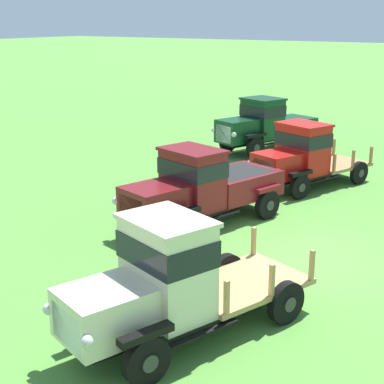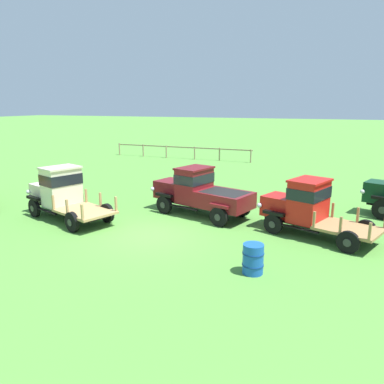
{
  "view_description": "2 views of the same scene",
  "coord_description": "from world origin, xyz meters",
  "px_view_note": "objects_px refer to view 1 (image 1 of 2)",
  "views": [
    {
      "loc": [
        -12.19,
        -4.7,
        5.44
      ],
      "look_at": [
        0.34,
        3.31,
        1.0
      ],
      "focal_mm": 55.0,
      "sensor_mm": 36.0,
      "label": 1
    },
    {
      "loc": [
        6.61,
        -12.1,
        4.93
      ],
      "look_at": [
        0.34,
        3.31,
        1.0
      ],
      "focal_mm": 35.0,
      "sensor_mm": 36.0,
      "label": 2
    }
  ],
  "objects_px": {
    "vintage_truck_second_in_line": "(164,282)",
    "vintage_truck_midrow_center": "(202,186)",
    "vintage_truck_back_of_row": "(265,124)",
    "vintage_truck_far_side": "(300,155)"
  },
  "relations": [
    {
      "from": "vintage_truck_second_in_line",
      "to": "vintage_truck_midrow_center",
      "type": "bearing_deg",
      "value": 25.67
    },
    {
      "from": "vintage_truck_midrow_center",
      "to": "vintage_truck_back_of_row",
      "type": "distance_m",
      "value": 9.52
    },
    {
      "from": "vintage_truck_midrow_center",
      "to": "vintage_truck_far_side",
      "type": "distance_m",
      "value": 4.78
    },
    {
      "from": "vintage_truck_second_in_line",
      "to": "vintage_truck_midrow_center",
      "type": "height_order",
      "value": "vintage_truck_second_in_line"
    },
    {
      "from": "vintage_truck_second_in_line",
      "to": "vintage_truck_far_side",
      "type": "height_order",
      "value": "vintage_truck_second_in_line"
    },
    {
      "from": "vintage_truck_far_side",
      "to": "vintage_truck_back_of_row",
      "type": "bearing_deg",
      "value": 37.43
    },
    {
      "from": "vintage_truck_midrow_center",
      "to": "vintage_truck_back_of_row",
      "type": "relative_size",
      "value": 1.01
    },
    {
      "from": "vintage_truck_second_in_line",
      "to": "vintage_truck_back_of_row",
      "type": "distance_m",
      "value": 15.62
    },
    {
      "from": "vintage_truck_back_of_row",
      "to": "vintage_truck_second_in_line",
      "type": "bearing_deg",
      "value": -160.49
    },
    {
      "from": "vintage_truck_second_in_line",
      "to": "vintage_truck_back_of_row",
      "type": "height_order",
      "value": "vintage_truck_second_in_line"
    }
  ]
}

